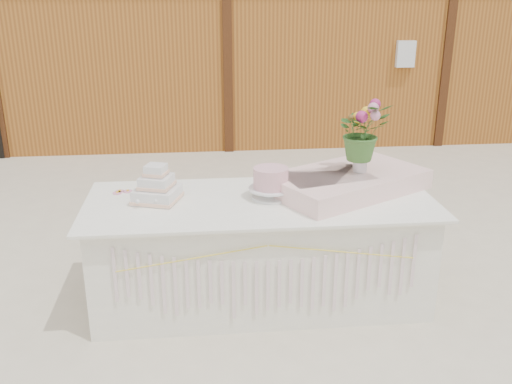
# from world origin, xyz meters

# --- Properties ---
(ground) EXTENTS (80.00, 80.00, 0.00)m
(ground) POSITION_xyz_m (0.00, 0.00, 0.00)
(ground) COLOR beige
(ground) RESTS_ON ground
(barn) EXTENTS (12.60, 4.60, 3.30)m
(barn) POSITION_xyz_m (-0.01, 5.99, 1.68)
(barn) COLOR #9B5E20
(barn) RESTS_ON ground
(cake_table) EXTENTS (2.40, 1.00, 0.77)m
(cake_table) POSITION_xyz_m (0.00, -0.00, 0.39)
(cake_table) COLOR silver
(cake_table) RESTS_ON ground
(wedding_cake) EXTENTS (0.36, 0.36, 0.26)m
(wedding_cake) POSITION_xyz_m (-0.70, 0.05, 0.86)
(wedding_cake) COLOR silver
(wedding_cake) RESTS_ON cake_table
(pink_cake_stand) EXTENTS (0.31, 0.31, 0.22)m
(pink_cake_stand) POSITION_xyz_m (0.07, 0.02, 0.89)
(pink_cake_stand) COLOR white
(pink_cake_stand) RESTS_ON cake_table
(satin_runner) EXTENTS (1.26, 1.08, 0.14)m
(satin_runner) POSITION_xyz_m (0.64, 0.13, 0.84)
(satin_runner) COLOR #FFCDCD
(satin_runner) RESTS_ON cake_table
(flower_vase) EXTENTS (0.10, 0.10, 0.14)m
(flower_vase) POSITION_xyz_m (0.73, 0.14, 0.98)
(flower_vase) COLOR #ACABB0
(flower_vase) RESTS_ON satin_runner
(bouquet) EXTENTS (0.43, 0.39, 0.41)m
(bouquet) POSITION_xyz_m (0.73, 0.14, 1.25)
(bouquet) COLOR #356127
(bouquet) RESTS_ON flower_vase
(loose_flowers) EXTENTS (0.13, 0.31, 0.02)m
(loose_flowers) POSITION_xyz_m (-0.96, 0.11, 0.78)
(loose_flowers) COLOR pink
(loose_flowers) RESTS_ON cake_table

